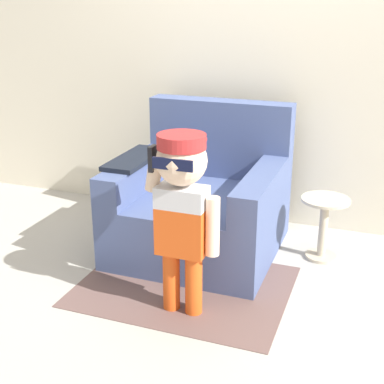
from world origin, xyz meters
TOP-DOWN VIEW (x-y plane):
  - ground_plane at (0.00, 0.00)m, footprint 10.00×10.00m
  - wall_back at (0.00, 0.77)m, footprint 10.00×0.05m
  - armchair at (-0.25, 0.13)m, footprint 1.03×1.03m
  - person_child at (-0.08, -0.66)m, footprint 0.40×0.30m
  - side_table at (0.54, 0.24)m, footprint 0.31×0.31m
  - rug at (-0.17, -0.42)m, footprint 1.21×0.93m

SIDE VIEW (x-z plane):
  - ground_plane at x=0.00m, z-range 0.00..0.00m
  - rug at x=-0.17m, z-range 0.00..0.01m
  - side_table at x=0.54m, z-range 0.05..0.46m
  - armchair at x=-0.25m, z-range -0.16..0.78m
  - person_child at x=-0.08m, z-range 0.16..1.15m
  - wall_back at x=0.00m, z-range 0.00..2.60m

